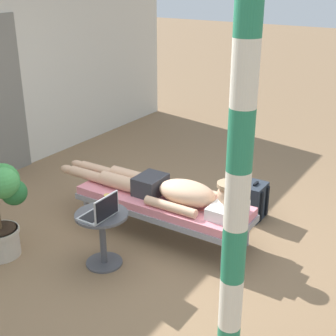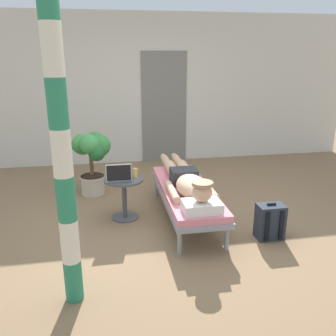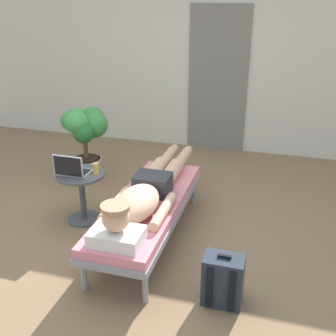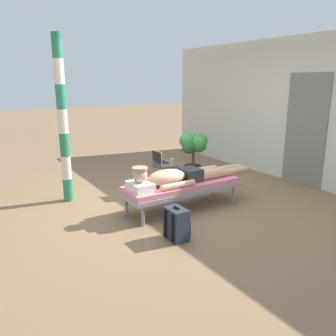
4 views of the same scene
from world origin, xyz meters
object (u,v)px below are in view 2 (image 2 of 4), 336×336
Objects in this scene: drink_glass at (135,173)px; porch_post at (62,153)px; side_table at (124,192)px; backpack at (270,222)px; potted_plant at (91,154)px; lounge_chair at (186,193)px; laptop at (119,176)px; person_reclining at (187,181)px.

porch_post reaches higher than drink_glass.
side_table is 0.20× the size of porch_post.
backpack is 0.16× the size of porch_post.
side_table is 1.03m from potted_plant.
lounge_chair is 0.71× the size of porch_post.
laptop is (-0.06, -0.05, 0.23)m from side_table.
side_table reaches higher than lounge_chair.
laptop reaches higher than drink_glass.
porch_post reaches higher than laptop.
side_table is at bearing 152.84° from backpack.
lounge_chair is at bearing -7.57° from laptop.
person_reclining is at bearing -22.61° from drink_glass.
backpack is 2.66m from potted_plant.
porch_post reaches higher than lounge_chair.
person_reclining is 2.32× the size of potted_plant.
person_reclining is (0.00, -0.05, 0.17)m from lounge_chair.
lounge_chair is 1.05m from backpack.
laptop is at bearing -70.26° from potted_plant.
lounge_chair is 3.51× the size of side_table.
porch_post is (-0.12, -2.44, 0.67)m from potted_plant.
porch_post reaches higher than potted_plant.
person_reclining is 7.00× the size of laptop.
backpack is 0.45× the size of potted_plant.
lounge_chair is 1.61m from potted_plant.
laptop is at bearing -139.48° from side_table.
drink_glass is at bearing 17.65° from side_table.
potted_plant is at bearing 122.73° from drink_glass.
lounge_chair is at bearing -42.65° from potted_plant.
potted_plant reaches higher than person_reclining.
potted_plant is (-0.35, 0.96, 0.04)m from laptop.
porch_post is at bearing -108.99° from side_table.
drink_glass is (0.15, 0.05, 0.22)m from side_table.
person_reclining is 0.84× the size of porch_post.
porch_post is at bearing -92.80° from potted_plant.
laptop reaches higher than backpack.
lounge_chair is at bearing 46.76° from porch_post.
laptop is (-0.82, 0.15, 0.06)m from person_reclining.
laptop is (-0.82, 0.11, 0.24)m from lounge_chair.
backpack is at bearing -30.99° from drink_glass.
backpack is (1.63, -0.76, -0.39)m from laptop.
laptop reaches higher than side_table.
person_reclining is at bearing -15.18° from side_table.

